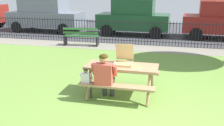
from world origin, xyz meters
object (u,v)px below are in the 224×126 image
picnic_table_foreground (122,72)px  park_bench_left (81,37)px  adult_at_table (105,75)px  pizza_box_open (124,60)px  parked_car_left (46,15)px  pizza_slice_on_table (139,67)px  parked_car_center (134,17)px  child_at_table (87,80)px

picnic_table_foreground → park_bench_left: bearing=120.0°
adult_at_table → park_bench_left: size_ratio=0.73×
pizza_box_open → parked_car_left: size_ratio=0.13×
pizza_box_open → pizza_slice_on_table: pizza_box_open is taller
pizza_box_open → parked_car_left: parked_car_left is taller
pizza_box_open → parked_car_center: bearing=97.4°
park_bench_left → adult_at_table: bearing=-64.7°
park_bench_left → child_at_table: bearing=-68.6°
pizza_box_open → parked_car_left: 10.47m
picnic_table_foreground → parked_car_center: bearing=97.2°
pizza_box_open → parked_car_left: bearing=127.7°
pizza_box_open → parked_car_center: 8.35m
pizza_box_open → park_bench_left: (-2.99, 5.02, -0.45)m
pizza_box_open → child_at_table: bearing=-139.9°
picnic_table_foreground → pizza_slice_on_table: (0.44, -0.06, 0.18)m
child_at_table → parked_car_left: bearing=122.3°
pizza_slice_on_table → park_bench_left: size_ratio=0.15×
parked_car_left → parked_car_center: size_ratio=1.13×
pizza_box_open → adult_at_table: pizza_box_open is taller
child_at_table → pizza_box_open: bearing=40.1°
picnic_table_foreground → child_at_table: 0.92m
adult_at_table → park_bench_left: (-2.66, 5.64, -0.24)m
child_at_table → parked_car_left: parked_car_left is taller
pizza_box_open → parked_car_left: (-6.40, 8.28, 0.14)m
pizza_slice_on_table → picnic_table_foreground: bearing=172.5°
parked_car_left → pizza_slice_on_table: bearing=-51.1°
pizza_slice_on_table → child_at_table: child_at_table is taller
picnic_table_foreground → adult_at_table: adult_at_table is taller
pizza_box_open → child_at_table: (-0.77, -0.65, -0.37)m
pizza_box_open → park_bench_left: 5.86m
park_bench_left → parked_car_left: 4.76m
pizza_box_open → adult_at_table: size_ratio=0.47×
child_at_table → park_bench_left: (-2.22, 5.67, -0.08)m
parked_car_left → parked_car_center: bearing=-0.0°
parked_car_left → picnic_table_foreground: bearing=-52.8°
parked_car_center → pizza_slice_on_table: bearing=-80.0°
pizza_box_open → parked_car_center: parked_car_center is taller
pizza_box_open → park_bench_left: size_ratio=0.34×
picnic_table_foreground → parked_car_center: 8.48m
pizza_box_open → pizza_slice_on_table: size_ratio=2.32×
child_at_table → pizza_slice_on_table: bearing=21.7°
picnic_table_foreground → child_at_table: bearing=-144.6°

